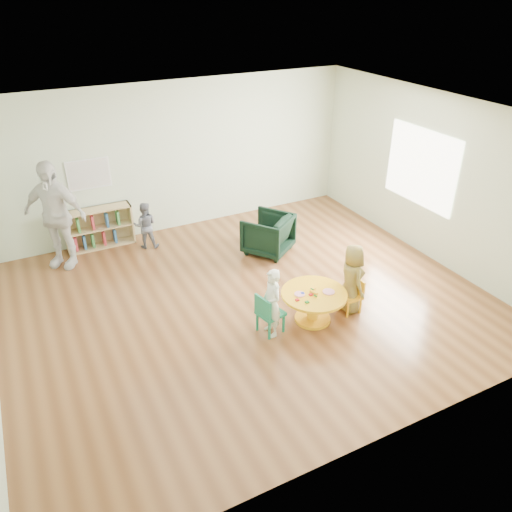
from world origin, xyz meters
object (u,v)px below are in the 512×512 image
Objects in this scene: kid_chair_left at (268,313)px; activity_table at (314,301)px; adult_caretaker at (55,215)px; kid_chair_right at (353,294)px; armchair at (268,234)px; child_right at (352,278)px; toddler at (145,225)px; bookshelf at (98,228)px; child_left at (272,303)px.

activity_table is at bearing 74.58° from kid_chair_left.
adult_caretaker is (-2.95, 3.32, 0.61)m from activity_table.
activity_table is 1.54× the size of kid_chair_left.
armchair reaches higher than kid_chair_right.
child_right is 1.23× the size of toddler.
activity_table is 0.50× the size of adult_caretaker.
child_left is at bearing -67.12° from bookshelf.
bookshelf is 4.72m from child_right.
toddler reaches higher than armchair.
armchair is 2.22m from toddler.
activity_table is at bearing 43.61° from armchair.
adult_caretaker is at bearing 46.83° from kid_chair_right.
armchair is at bearing 155.62° from child_left.
kid_chair_left is (-0.71, 0.04, 0.00)m from activity_table.
child_left is at bearing 98.34° from child_right.
activity_table is 1.07× the size of toddler.
activity_table is 3.61m from toddler.
adult_caretaker is (-3.35, 1.21, 0.57)m from armchair.
armchair is at bearing 6.51° from kid_chair_right.
kid_chair_left reaches higher than activity_table.
armchair is at bearing 15.19° from child_right.
armchair is 2.38m from child_left.
kid_chair_right is (0.64, -0.06, -0.04)m from activity_table.
child_right reaches higher than toddler.
kid_chair_right is at bearing -160.19° from child_right.
kid_chair_left is at bearing 124.04° from toddler.
kid_chair_left is at bearing 85.74° from kid_chair_right.
adult_caretaker is (-1.46, 0.04, 0.49)m from toddler.
child_right is (-0.01, 0.05, 0.25)m from kid_chair_right.
bookshelf is at bearing 46.64° from child_right.
kid_chair_right is 0.50× the size of child_right.
adult_caretaker is (-2.23, 3.28, 0.60)m from kid_chair_left.
toddler is (-1.49, 3.28, 0.11)m from activity_table.
child_left is 1.16× the size of toddler.
kid_chair_right is 3.97m from toddler.
toddler reaches higher than kid_chair_left.
kid_chair_right is (1.35, -0.11, -0.04)m from kid_chair_left.
armchair is 0.42× the size of adult_caretaker.
child_right is (0.23, -2.13, 0.18)m from armchair.
activity_table is 0.71m from child_left.
activity_table is at bearing 97.63° from child_right.
bookshelf reaches higher than activity_table.
armchair is (2.65, -1.60, -0.01)m from bookshelf.
child_right is at bearing 92.02° from child_left.
child_right is at bearing 75.48° from kid_chair_left.
toddler is (-1.89, 1.17, 0.08)m from armchair.
child_left is at bearing 27.23° from armchair.
armchair is 0.77× the size of child_left.
child_right is at bearing -1.36° from activity_table.
bookshelf is at bearing -66.89° from armchair.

